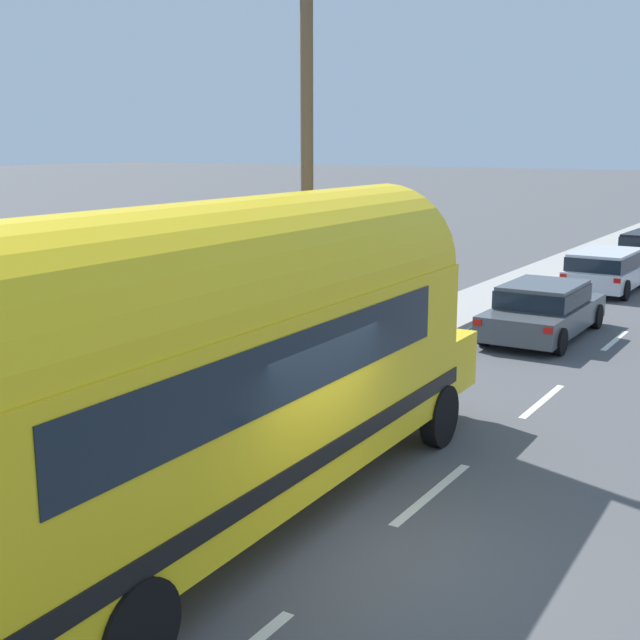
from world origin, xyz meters
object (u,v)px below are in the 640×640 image
Objects in this scene: utility_pole at (307,161)px; painted_bus at (204,357)px; car_lead at (543,308)px; car_second at (607,268)px.

utility_pole is 0.74× the size of painted_bus.
painted_bus is 13.01m from car_lead.
car_second is (2.33, 14.37, -3.63)m from utility_pole.
utility_pole reaches higher than car_second.
car_lead is 1.07× the size of car_second.
car_second is at bearing 80.79° from utility_pole.
car_second is (-0.23, 7.49, 0.05)m from car_lead.
car_lead is 7.50m from car_second.
painted_bus reaches higher than car_lead.
painted_bus is at bearing -67.97° from utility_pole.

